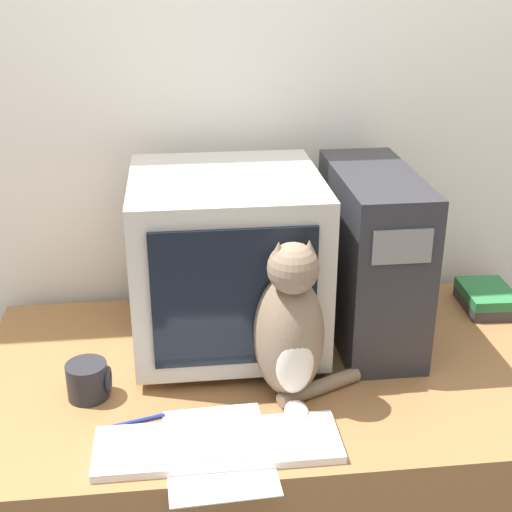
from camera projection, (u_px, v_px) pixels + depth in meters
wall_back at (262, 128)px, 1.96m from camera, size 7.00×0.05×2.50m
desk at (283, 491)px, 1.88m from camera, size 1.47×0.80×0.77m
crt_monitor at (227, 260)px, 1.74m from camera, size 0.45×0.45×0.44m
computer_tower at (371, 256)px, 1.79m from camera, size 0.19×0.46×0.44m
keyboard at (218, 444)px, 1.44m from camera, size 0.50×0.15×0.02m
cat at (290, 331)px, 1.55m from camera, size 0.25×0.24×0.39m
book_stack at (486, 298)px, 1.99m from camera, size 0.14×0.18×0.06m
pen at (135, 422)px, 1.51m from camera, size 0.13×0.04×0.01m
paper_sheet at (218, 451)px, 1.43m from camera, size 0.22×0.31×0.00m
mug at (89, 380)px, 1.59m from camera, size 0.10×0.09×0.08m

